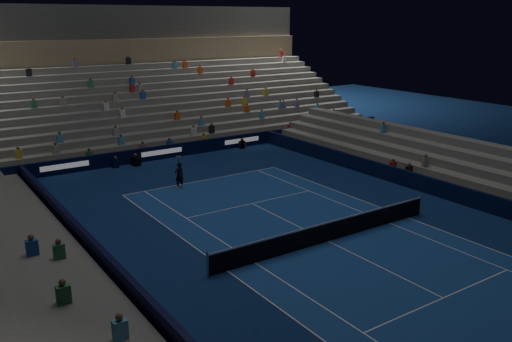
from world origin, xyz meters
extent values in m
plane|color=navy|center=(0.00, 0.00, 0.00)|extent=(90.00, 90.00, 0.00)
cube|color=navy|center=(0.00, 0.00, 0.01)|extent=(10.97, 23.77, 0.01)
cube|color=black|center=(0.00, 18.50, 0.50)|extent=(44.00, 0.25, 1.00)
cube|color=#081132|center=(9.70, 0.00, 0.50)|extent=(0.25, 37.00, 1.00)
cube|color=black|center=(-9.70, 0.00, 0.50)|extent=(0.25, 37.00, 1.00)
cube|color=slate|center=(0.00, 19.50, 0.25)|extent=(44.00, 1.00, 0.50)
cube|color=slate|center=(0.00, 20.50, 0.50)|extent=(44.00, 1.00, 1.00)
cube|color=slate|center=(0.00, 21.50, 0.75)|extent=(44.00, 1.00, 1.50)
cube|color=slate|center=(0.00, 22.50, 1.00)|extent=(44.00, 1.00, 2.00)
cube|color=slate|center=(0.00, 23.50, 1.25)|extent=(44.00, 1.00, 2.50)
cube|color=slate|center=(0.00, 24.50, 1.50)|extent=(44.00, 1.00, 3.00)
cube|color=slate|center=(0.00, 25.50, 1.75)|extent=(44.00, 1.00, 3.50)
cube|color=slate|center=(0.00, 26.50, 2.00)|extent=(44.00, 1.00, 4.00)
cube|color=slate|center=(0.00, 27.50, 2.25)|extent=(44.00, 1.00, 4.50)
cube|color=slate|center=(0.00, 28.50, 2.50)|extent=(44.00, 1.00, 5.00)
cube|color=slate|center=(0.00, 29.50, 2.75)|extent=(44.00, 1.00, 5.50)
cube|color=slate|center=(0.00, 30.50, 3.00)|extent=(44.00, 1.00, 6.00)
cube|color=#8C7856|center=(0.00, 31.60, 7.10)|extent=(44.00, 0.60, 2.20)
cube|color=#42423F|center=(0.00, 33.00, 9.70)|extent=(44.00, 2.40, 3.00)
cube|color=slate|center=(10.50, 0.00, 0.25)|extent=(1.00, 37.00, 0.50)
cube|color=slate|center=(11.50, 0.00, 0.50)|extent=(1.00, 37.00, 1.00)
cube|color=slate|center=(12.50, 0.00, 0.75)|extent=(1.00, 37.00, 1.50)
cube|color=slate|center=(13.50, 0.00, 1.00)|extent=(1.00, 37.00, 2.00)
cube|color=slate|center=(14.50, 0.00, 1.25)|extent=(1.00, 37.00, 2.50)
cube|color=#62625D|center=(-10.50, 0.00, 0.25)|extent=(1.00, 37.00, 0.50)
cube|color=#62625D|center=(-11.50, 0.00, 0.50)|extent=(1.00, 37.00, 1.00)
cube|color=#62625D|center=(-12.50, 0.00, 0.75)|extent=(1.00, 37.00, 1.50)
cube|color=#62625D|center=(-13.50, 0.00, 1.00)|extent=(1.00, 37.00, 2.00)
cylinder|color=#B2B2B7|center=(-6.40, 0.00, 0.55)|extent=(0.10, 0.10, 1.10)
cylinder|color=#B2B2B7|center=(6.40, 0.00, 0.55)|extent=(0.10, 0.10, 1.10)
cube|color=black|center=(0.00, 0.00, 0.45)|extent=(12.80, 0.03, 0.90)
cube|color=white|center=(0.00, 0.00, 0.94)|extent=(12.80, 0.04, 0.08)
imported|color=black|center=(-2.07, 11.28, 0.81)|extent=(0.62, 0.43, 1.63)
cube|color=black|center=(-2.25, 17.80, 0.32)|extent=(0.59, 0.68, 0.65)
cylinder|color=black|center=(-2.25, 17.33, 0.52)|extent=(0.22, 0.37, 0.16)
camera|label=1|loc=(-15.78, -17.31, 9.98)|focal=37.72mm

